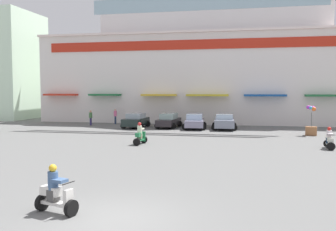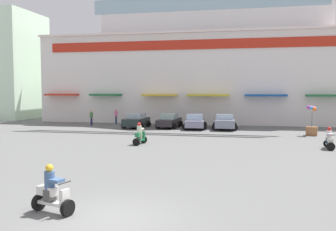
% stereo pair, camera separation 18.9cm
% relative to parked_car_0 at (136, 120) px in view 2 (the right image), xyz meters
% --- Properties ---
extents(ground_plane, '(128.00, 128.00, 0.00)m').
position_rel_parked_car_0_xyz_m(ground_plane, '(6.90, -12.41, -0.74)').
color(ground_plane, slate).
extents(colonial_building, '(40.28, 15.53, 20.31)m').
position_rel_parked_car_0_xyz_m(colonial_building, '(6.90, 10.25, 8.08)').
color(colonial_building, white).
rests_on(colonial_building, ground).
extents(flank_building_left, '(8.08, 8.59, 13.99)m').
position_rel_parked_car_0_xyz_m(flank_building_left, '(-20.73, 8.55, 6.25)').
color(flank_building_left, silver).
rests_on(flank_building_left, ground).
extents(parked_car_0, '(2.46, 3.93, 1.46)m').
position_rel_parked_car_0_xyz_m(parked_car_0, '(0.00, 0.00, 0.00)').
color(parked_car_0, '#1D2826').
rests_on(parked_car_0, ground).
extents(parked_car_1, '(2.38, 4.53, 1.46)m').
position_rel_parked_car_0_xyz_m(parked_car_1, '(3.22, 0.88, -0.01)').
color(parked_car_1, black).
rests_on(parked_car_1, ground).
extents(parked_car_2, '(2.61, 4.30, 1.48)m').
position_rel_parked_car_0_xyz_m(parked_car_2, '(5.94, 0.22, -0.00)').
color(parked_car_2, gray).
rests_on(parked_car_2, ground).
extents(parked_car_3, '(2.59, 4.23, 1.50)m').
position_rel_parked_car_0_xyz_m(parked_car_3, '(8.84, 0.34, 0.02)').
color(parked_car_3, gray).
rests_on(parked_car_3, ground).
extents(scooter_rider_0, '(0.58, 1.46, 1.45)m').
position_rel_parked_car_0_xyz_m(scooter_rider_0, '(16.17, -10.18, -0.15)').
color(scooter_rider_0, black).
rests_on(scooter_rider_0, ground).
extents(scooter_rider_1, '(0.68, 1.51, 1.58)m').
position_rel_parked_car_0_xyz_m(scooter_rider_1, '(3.53, -10.82, -0.09)').
color(scooter_rider_1, black).
rests_on(scooter_rider_1, ground).
extents(scooter_rider_5, '(1.46, 0.88, 1.56)m').
position_rel_parked_car_0_xyz_m(scooter_rider_5, '(4.90, -25.31, -0.11)').
color(scooter_rider_5, black).
rests_on(scooter_rider_5, ground).
extents(pedestrian_0, '(0.43, 0.43, 1.70)m').
position_rel_parked_car_0_xyz_m(pedestrian_0, '(-3.34, 3.26, 0.23)').
color(pedestrian_0, navy).
rests_on(pedestrian_0, ground).
extents(pedestrian_1, '(0.48, 0.48, 1.63)m').
position_rel_parked_car_0_xyz_m(pedestrian_1, '(-5.48, 1.40, 0.18)').
color(pedestrian_1, '#2A2353').
rests_on(pedestrian_1, ground).
extents(balloon_vendor_cart, '(1.00, 0.83, 2.53)m').
position_rel_parked_car_0_xyz_m(balloon_vendor_cart, '(16.27, -3.04, 0.33)').
color(balloon_vendor_cart, '#9A653D').
rests_on(balloon_vendor_cart, ground).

